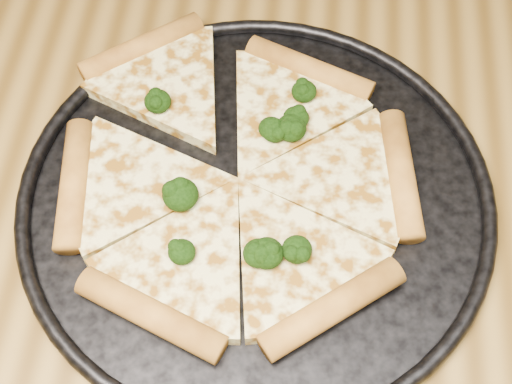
{
  "coord_description": "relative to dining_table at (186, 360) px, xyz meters",
  "views": [
    {
      "loc": [
        0.08,
        -0.22,
        1.31
      ],
      "look_at": [
        0.05,
        0.11,
        0.77
      ],
      "focal_mm": 52.9,
      "sensor_mm": 36.0,
      "label": 1
    }
  ],
  "objects": [
    {
      "name": "pizza_pan",
      "position": [
        0.05,
        0.11,
        0.1
      ],
      "size": [
        0.41,
        0.41,
        0.02
      ],
      "color": "black",
      "rests_on": "dining_table"
    },
    {
      "name": "pizza",
      "position": [
        0.03,
        0.13,
        0.11
      ],
      "size": [
        0.33,
        0.35,
        0.02
      ],
      "rotation": [
        0.0,
        0.0,
        -0.39
      ],
      "color": "#EDE691",
      "rests_on": "pizza_pan"
    },
    {
      "name": "dining_table",
      "position": [
        0.0,
        0.0,
        0.0
      ],
      "size": [
        1.2,
        0.9,
        0.75
      ],
      "color": "olive",
      "rests_on": "ground"
    },
    {
      "name": "broccoli_florets",
      "position": [
        0.04,
        0.13,
        0.12
      ],
      "size": [
        0.16,
        0.19,
        0.02
      ],
      "color": "black",
      "rests_on": "pizza"
    }
  ]
}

